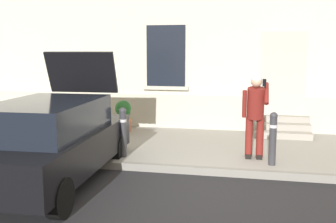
# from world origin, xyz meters

# --- Properties ---
(ground_plane) EXTENTS (80.00, 80.00, 0.00)m
(ground_plane) POSITION_xyz_m (0.00, 0.00, 0.00)
(ground_plane) COLOR #232326
(sidewalk) EXTENTS (24.00, 3.60, 0.15)m
(sidewalk) POSITION_xyz_m (0.00, 2.80, 0.07)
(sidewalk) COLOR #99968E
(sidewalk) RESTS_ON ground
(curb_edge) EXTENTS (24.00, 0.12, 0.15)m
(curb_edge) POSITION_xyz_m (0.00, 0.94, 0.07)
(curb_edge) COLOR gray
(curb_edge) RESTS_ON ground
(building_facade) EXTENTS (24.00, 1.52, 7.50)m
(building_facade) POSITION_xyz_m (0.00, 5.29, 3.73)
(building_facade) COLOR beige
(building_facade) RESTS_ON ground
(entrance_stoop) EXTENTS (1.41, 0.96, 0.48)m
(entrance_stoop) POSITION_xyz_m (1.65, 4.23, 0.34)
(entrance_stoop) COLOR #9E998E
(entrance_stoop) RESTS_ON sidewalk
(hatchback_car_black) EXTENTS (1.89, 4.11, 2.34)m
(hatchback_car_black) POSITION_xyz_m (-2.66, -0.07, 0.80)
(hatchback_car_black) COLOR black
(hatchback_car_black) RESTS_ON ground
(bollard_near_person) EXTENTS (0.15, 0.15, 1.04)m
(bollard_near_person) POSITION_xyz_m (1.24, 1.35, 0.71)
(bollard_near_person) COLOR #333338
(bollard_near_person) RESTS_ON sidewalk
(bollard_far_left) EXTENTS (0.15, 0.15, 1.04)m
(bollard_far_left) POSITION_xyz_m (-1.79, 1.35, 0.71)
(bollard_far_left) COLOR #333338
(bollard_far_left) RESTS_ON sidewalk
(person_on_phone) EXTENTS (0.51, 0.52, 1.74)m
(person_on_phone) POSITION_xyz_m (0.90, 1.68, 1.15)
(person_on_phone) COLOR maroon
(person_on_phone) RESTS_ON sidewalk
(planter_olive) EXTENTS (0.44, 0.44, 0.86)m
(planter_olive) POSITION_xyz_m (-4.60, 4.24, 0.61)
(planter_olive) COLOR #606B38
(planter_olive) RESTS_ON sidewalk
(planter_terracotta) EXTENTS (0.44, 0.44, 0.86)m
(planter_terracotta) POSITION_xyz_m (-2.57, 3.80, 0.61)
(planter_terracotta) COLOR #B25B38
(planter_terracotta) RESTS_ON sidewalk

